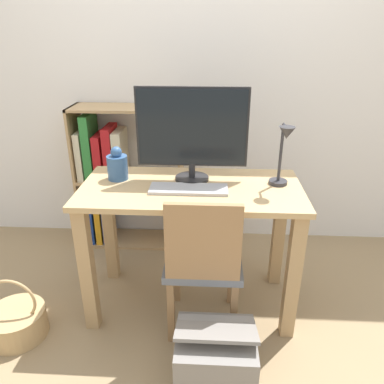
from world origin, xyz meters
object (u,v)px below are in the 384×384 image
monitor (193,130)px  vase (117,166)px  storage_box (215,358)px  chair (203,260)px  desk_lamp (283,151)px  basket (17,322)px  bookshelf (111,177)px  keyboard (189,189)px

monitor → vase: size_ratio=3.17×
storage_box → chair: bearing=101.5°
chair → monitor: bearing=95.4°
desk_lamp → monitor: bearing=168.5°
chair → basket: bearing=178.8°
bookshelf → keyboard: bearing=-50.3°
monitor → basket: monitor is taller
bookshelf → storage_box: bearing=-58.2°
monitor → basket: 1.40m
desk_lamp → storage_box: (-0.32, -0.56, -0.83)m
vase → storage_box: 1.10m
desk_lamp → chair: bearing=-150.5°
desk_lamp → basket: desk_lamp is taller
vase → monitor: bearing=1.7°
keyboard → vase: size_ratio=2.17×
desk_lamp → bookshelf: desk_lamp is taller
monitor → basket: size_ratio=1.63×
keyboard → monitor: bearing=84.9°
basket → storage_box: 1.10m
basket → bookshelf: bearing=73.4°
monitor → storage_box: 1.13m
vase → desk_lamp: 0.89m
desk_lamp → chair: size_ratio=0.41×
vase → storage_box: (0.56, -0.64, -0.70)m
monitor → bookshelf: bearing=137.0°
chair → bookshelf: size_ratio=0.79×
monitor → desk_lamp: 0.48m
vase → bookshelf: 0.71m
chair → bookshelf: 1.15m
monitor → desk_lamp: bearing=-11.5°
keyboard → basket: size_ratio=1.11×
storage_box → bookshelf: bearing=121.8°
keyboard → chair: chair is taller
bookshelf → basket: (-0.30, -1.01, -0.45)m
bookshelf → storage_box: 1.52m
keyboard → bookshelf: bearing=129.7°
vase → keyboard: bearing=-19.2°
keyboard → vase: vase is taller
keyboard → chair: size_ratio=0.49×
vase → desk_lamp: (0.88, -0.08, 0.13)m
desk_lamp → storage_box: bearing=-119.9°
monitor → keyboard: bearing=-95.1°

